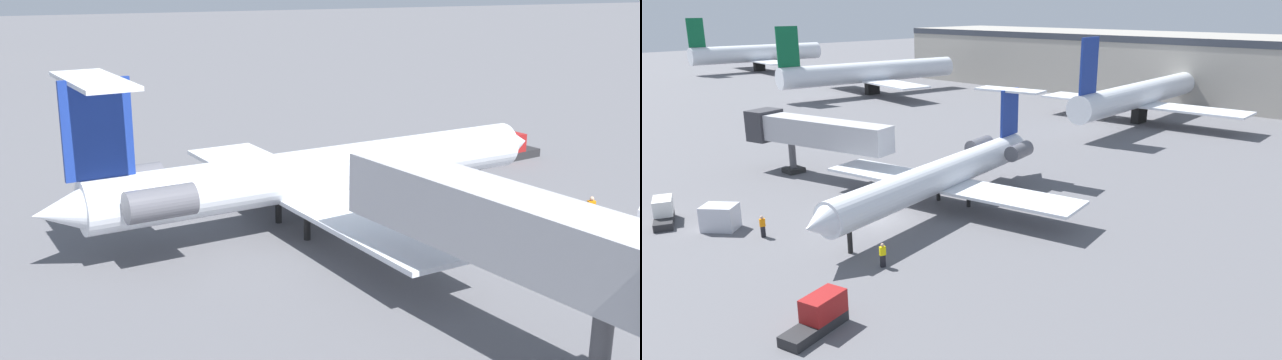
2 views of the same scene
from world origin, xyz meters
The scene contains 12 objects.
ground_plane centered at (0.00, 0.00, -0.05)m, with size 400.00×400.00×0.10m, color #5B5B60.
regional_jet centered at (1.82, 6.18, 3.06)m, with size 24.55×30.04×8.94m.
jet_bridge centered at (-15.01, 3.79, 4.59)m, with size 17.42×6.59×6.28m.
ground_crew_marshaller centered at (-3.47, -8.20, 0.86)m, with size 0.37×0.46×1.69m.
ground_crew_loader centered at (7.27, -5.52, 0.86)m, with size 0.37×0.46×1.69m.
baggage_tug_lead centered at (-12.29, -11.95, 0.84)m, with size 4.22×2.90×1.90m.
baggage_tug_trailing centered at (10.90, -12.95, 0.84)m, with size 2.30×4.22×1.90m.
cargo_container_uld centered at (-7.36, -9.61, 0.99)m, with size 3.16×3.06×1.97m.
terminal_building centered at (0.00, 81.85, 5.81)m, with size 141.45×23.97×11.59m.
parked_airliner_west_end centered at (-111.43, 51.41, 4.50)m, with size 29.33×34.63×13.79m.
parked_airliner_west_mid centered at (-55.79, 44.44, 4.25)m, with size 31.72×37.28×13.31m.
parked_airliner_centre centered at (-3.75, 52.75, 4.12)m, with size 30.86×36.59×13.05m.
Camera 2 is at (35.73, -28.57, 16.81)m, focal length 33.19 mm.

